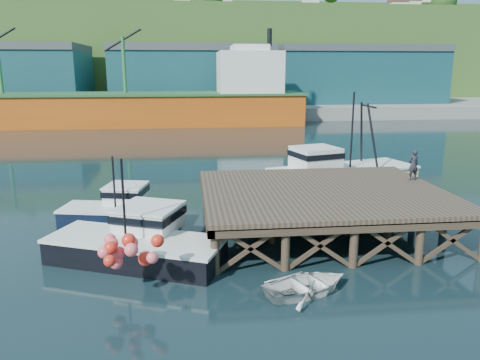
{
  "coord_description": "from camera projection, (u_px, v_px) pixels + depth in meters",
  "views": [
    {
      "loc": [
        -1.13,
        -22.08,
        7.99
      ],
      "look_at": [
        1.55,
        2.0,
        2.23
      ],
      "focal_mm": 35.0,
      "sensor_mm": 36.0,
      "label": 1
    }
  ],
  "objects": [
    {
      "name": "ground",
      "position": [
        214.0,
        233.0,
        23.31
      ],
      "size": [
        300.0,
        300.0,
        0.0
      ],
      "primitive_type": "plane",
      "color": "black",
      "rests_on": "ground"
    },
    {
      "name": "wharf",
      "position": [
        324.0,
        194.0,
        23.28
      ],
      "size": [
        12.0,
        10.0,
        2.62
      ],
      "color": "brown",
      "rests_on": "ground"
    },
    {
      "name": "far_quay",
      "position": [
        193.0,
        106.0,
        90.77
      ],
      "size": [
        160.0,
        40.0,
        2.0
      ],
      "primitive_type": "cube",
      "color": "gray",
      "rests_on": "ground"
    },
    {
      "name": "warehouse_mid",
      "position": [
        193.0,
        78.0,
        84.67
      ],
      "size": [
        28.0,
        16.0,
        9.0
      ],
      "primitive_type": "cube",
      "color": "#1B4F59",
      "rests_on": "far_quay"
    },
    {
      "name": "warehouse_right",
      "position": [
        353.0,
        77.0,
        87.9
      ],
      "size": [
        30.0,
        16.0,
        9.0
      ],
      "primitive_type": "cube",
      "color": "#1B4F59",
      "rests_on": "far_quay"
    },
    {
      "name": "cargo_ship",
      "position": [
        137.0,
        102.0,
        68.05
      ],
      "size": [
        55.5,
        10.0,
        13.75
      ],
      "color": "#C65312",
      "rests_on": "ground"
    },
    {
      "name": "hillside",
      "position": [
        191.0,
        57.0,
        117.47
      ],
      "size": [
        220.0,
        50.0,
        22.0
      ],
      "primitive_type": "cube",
      "color": "#2D511E",
      "rests_on": "ground"
    },
    {
      "name": "boat_navy",
      "position": [
        122.0,
        210.0,
        24.61
      ],
      "size": [
        6.4,
        3.96,
        3.8
      ],
      "rotation": [
        0.0,
        0.0,
        -0.2
      ],
      "color": "black",
      "rests_on": "ground"
    },
    {
      "name": "boat_black",
      "position": [
        139.0,
        241.0,
        19.93
      ],
      "size": [
        7.95,
        6.61,
        4.62
      ],
      "rotation": [
        0.0,
        0.0,
        -0.39
      ],
      "color": "black",
      "rests_on": "ground"
    },
    {
      "name": "trawler",
      "position": [
        340.0,
        172.0,
        30.91
      ],
      "size": [
        10.42,
        6.12,
        6.58
      ],
      "rotation": [
        0.0,
        0.0,
        0.28
      ],
      "color": "beige",
      "rests_on": "ground"
    },
    {
      "name": "dinghy",
      "position": [
        307.0,
        284.0,
        17.02
      ],
      "size": [
        3.94,
        3.36,
        0.69
      ],
      "primitive_type": "imported",
      "rotation": [
        0.0,
        0.0,
        1.91
      ],
      "color": "white",
      "rests_on": "ground"
    },
    {
      "name": "dockworker",
      "position": [
        413.0,
        165.0,
        25.2
      ],
      "size": [
        0.66,
        0.49,
        1.67
      ],
      "primitive_type": "imported",
      "rotation": [
        0.0,
        0.0,
        3.29
      ],
      "color": "black",
      "rests_on": "wharf"
    }
  ]
}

